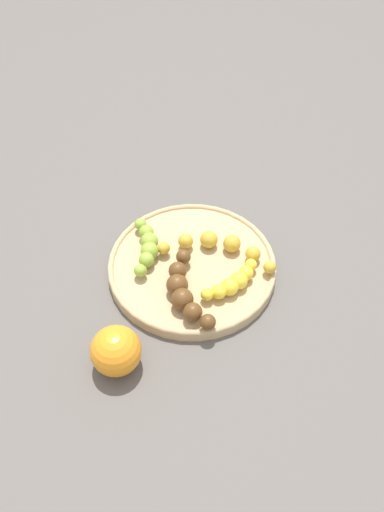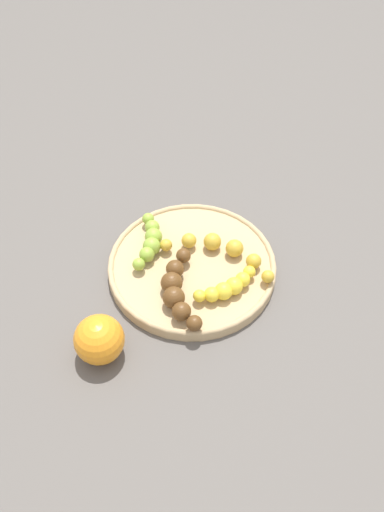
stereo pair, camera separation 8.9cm
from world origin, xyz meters
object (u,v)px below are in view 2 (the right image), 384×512
(banana_spotted, at_px, (221,249))
(orange_fruit, at_px, (99,339))
(banana_overripe, at_px, (177,290))
(banana_green, at_px, (150,241))
(banana_yellow, at_px, (228,287))
(fruit_bowl, at_px, (192,266))

(banana_spotted, height_order, orange_fruit, orange_fruit)
(banana_spotted, xyz_separation_m, orange_fruit, (-0.17, -0.19, 0.00))
(banana_spotted, relative_size, banana_overripe, 1.26)
(banana_spotted, bearing_deg, banana_green, 103.67)
(banana_spotted, relative_size, orange_fruit, 2.56)
(banana_spotted, height_order, banana_yellow, banana_spotted)
(banana_overripe, bearing_deg, banana_yellow, 177.43)
(fruit_bowl, distance_m, orange_fruit, 0.21)
(banana_overripe, xyz_separation_m, orange_fruit, (-0.11, -0.10, 0.00))
(fruit_bowl, xyz_separation_m, banana_green, (-0.08, 0.03, 0.02))
(banana_spotted, distance_m, banana_yellow, 0.08)
(orange_fruit, bearing_deg, banana_green, 76.53)
(orange_fruit, bearing_deg, banana_yellow, 31.83)
(banana_overripe, relative_size, banana_yellow, 1.57)
(banana_green, height_order, orange_fruit, orange_fruit)
(banana_green, xyz_separation_m, banana_yellow, (0.14, -0.09, -0.00))
(banana_spotted, relative_size, banana_yellow, 1.97)
(banana_overripe, distance_m, banana_yellow, 0.08)
(banana_green, distance_m, orange_fruit, 0.21)
(banana_yellow, height_order, orange_fruit, orange_fruit)
(fruit_bowl, relative_size, banana_overripe, 1.85)
(banana_yellow, xyz_separation_m, orange_fruit, (-0.19, -0.12, 0.00))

